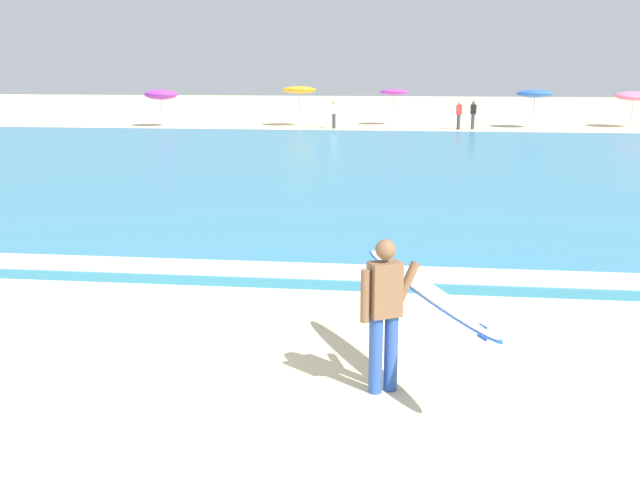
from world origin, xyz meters
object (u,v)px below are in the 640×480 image
(beachgoer_near_row_left, at_px, (473,114))
(beachgoer_near_row_mid, at_px, (459,114))
(beach_umbrella_3, at_px, (535,94))
(beach_umbrella_1, at_px, (299,90))
(surfer_with_board, at_px, (405,300))
(beachgoer_near_row_right, at_px, (334,114))
(beach_umbrella_0, at_px, (161,95))
(beach_umbrella_4, at_px, (634,96))
(beach_umbrella_2, at_px, (394,92))

(beachgoer_near_row_left, relative_size, beachgoer_near_row_mid, 1.00)
(beach_umbrella_3, xyz_separation_m, beachgoer_near_row_mid, (-4.33, -1.64, -1.09))
(beach_umbrella_1, distance_m, beachgoer_near_row_mid, 9.39)
(surfer_with_board, height_order, beachgoer_near_row_right, surfer_with_board)
(beach_umbrella_0, xyz_separation_m, beach_umbrella_1, (8.02, 1.20, 0.26))
(surfer_with_board, relative_size, beachgoer_near_row_right, 1.70)
(beach_umbrella_0, bearing_deg, beachgoer_near_row_left, 0.74)
(surfer_with_board, xyz_separation_m, beachgoer_near_row_right, (-4.24, 34.18, -0.19))
(beach_umbrella_4, bearing_deg, beach_umbrella_1, -175.56)
(beach_umbrella_0, height_order, beachgoer_near_row_mid, beach_umbrella_0)
(beachgoer_near_row_mid, bearing_deg, beachgoer_near_row_right, -178.62)
(beach_umbrella_3, bearing_deg, beach_umbrella_1, -178.49)
(beach_umbrella_0, bearing_deg, surfer_with_board, -67.21)
(beach_umbrella_0, height_order, beach_umbrella_2, beach_umbrella_0)
(beach_umbrella_3, bearing_deg, beachgoer_near_row_mid, -159.30)
(surfer_with_board, xyz_separation_m, beach_umbrella_3, (7.11, 35.99, 0.90))
(beach_umbrella_1, height_order, beach_umbrella_2, beach_umbrella_1)
(surfer_with_board, height_order, beachgoer_near_row_mid, surfer_with_board)
(beachgoer_near_row_mid, bearing_deg, beach_umbrella_2, 143.46)
(beach_umbrella_2, height_order, beachgoer_near_row_left, beach_umbrella_2)
(beach_umbrella_1, relative_size, beach_umbrella_4, 1.10)
(beachgoer_near_row_left, xyz_separation_m, beachgoer_near_row_mid, (-0.81, -0.31, 0.00))
(beachgoer_near_row_left, bearing_deg, beach_umbrella_3, 20.62)
(beach_umbrella_3, bearing_deg, beachgoer_near_row_right, -170.95)
(beach_umbrella_0, height_order, beachgoer_near_row_right, beach_umbrella_0)
(beach_umbrella_4, bearing_deg, surfer_with_board, -109.10)
(beach_umbrella_1, xyz_separation_m, beachgoer_near_row_left, (10.03, -0.97, -1.26))
(beach_umbrella_0, relative_size, beach_umbrella_4, 1.01)
(beachgoer_near_row_left, bearing_deg, beach_umbrella_1, 174.49)
(beach_umbrella_2, bearing_deg, beach_umbrella_0, -168.88)
(beachgoer_near_row_left, bearing_deg, beachgoer_near_row_mid, -158.94)
(beach_umbrella_4, relative_size, beachgoer_near_row_right, 1.37)
(beach_umbrella_2, xyz_separation_m, beachgoer_near_row_right, (-3.32, -2.91, -1.11))
(beach_umbrella_0, bearing_deg, beach_umbrella_2, 11.12)
(surfer_with_board, height_order, beach_umbrella_1, beach_umbrella_1)
(beach_umbrella_2, bearing_deg, beachgoer_near_row_right, -138.74)
(beach_umbrella_3, distance_m, beachgoer_near_row_mid, 4.76)
(beach_umbrella_0, xyz_separation_m, beachgoer_near_row_left, (18.05, 0.23, -1.00))
(beach_umbrella_3, bearing_deg, beach_umbrella_0, -175.87)
(beach_umbrella_0, xyz_separation_m, beach_umbrella_3, (21.57, 1.56, 0.09))
(beach_umbrella_3, height_order, beach_umbrella_4, beach_umbrella_3)
(beach_umbrella_3, relative_size, beachgoer_near_row_right, 1.40)
(surfer_with_board, distance_m, beach_umbrella_1, 36.23)
(surfer_with_board, bearing_deg, beachgoer_near_row_left, 84.10)
(beach_umbrella_0, xyz_separation_m, beach_umbrella_4, (27.32, 2.70, -0.06))
(beach_umbrella_2, bearing_deg, beach_umbrella_4, 0.17)
(beach_umbrella_1, height_order, beachgoer_near_row_mid, beach_umbrella_1)
(beach_umbrella_0, bearing_deg, beach_umbrella_3, 4.13)
(beachgoer_near_row_left, relative_size, beachgoer_near_row_right, 1.00)
(beach_umbrella_3, distance_m, beach_umbrella_4, 5.86)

